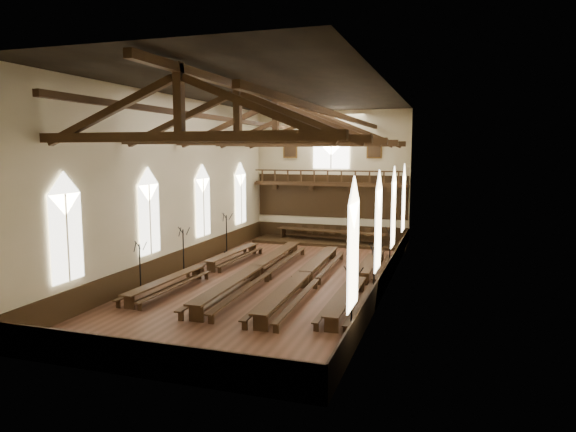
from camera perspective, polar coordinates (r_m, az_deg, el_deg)
name	(u,v)px	position (r m, az deg, el deg)	size (l,w,h in m)	color
ground	(276,278)	(28.23, -1.33, -6.95)	(26.00, 26.00, 0.00)	brown
room_walls	(276,160)	(27.38, -1.37, 6.27)	(26.00, 26.00, 26.00)	beige
wainscot_band	(276,268)	(28.09, -1.33, -5.77)	(12.00, 26.00, 1.20)	#31200E
side_windows	(276,211)	(27.55, -1.35, 0.61)	(11.85, 19.80, 4.50)	silver
end_window	(331,147)	(39.78, 4.82, 7.64)	(2.80, 0.12, 3.80)	white
minstrels_gallery	(330,190)	(39.66, 4.70, 2.84)	(11.80, 1.24, 3.70)	#3D2913
portraits	(331,149)	(39.78, 4.82, 7.46)	(7.75, 0.09, 1.45)	brown
roof_trusses	(276,126)	(27.40, -1.38, 9.95)	(11.70, 25.70, 2.80)	#3D2913
refectory_row_a	(204,267)	(29.17, -9.30, -5.57)	(1.65, 13.89, 0.69)	#3D2913
refectory_row_b	(256,269)	(27.80, -3.56, -5.93)	(1.84, 15.04, 0.81)	#3D2913
refectory_row_c	(305,275)	(26.55, 1.88, -6.62)	(1.79, 14.65, 0.77)	#3D2913
refectory_row_d	(361,278)	(26.36, 8.13, -6.89)	(1.46, 14.04, 0.71)	#3D2913
dais	(330,242)	(38.84, 4.68, -2.91)	(11.40, 3.03, 0.20)	#31200E
high_table	(330,232)	(38.71, 4.69, -1.78)	(8.52, 2.12, 0.79)	#3D2913
high_chairs	(332,232)	(39.53, 4.96, -1.83)	(5.85, 0.45, 0.95)	#3D2913
candelabrum_left_near	(140,276)	(26.57, -16.09, -6.44)	(0.75, 0.74, 2.52)	black
candelabrum_left_mid	(184,258)	(30.11, -11.52, -4.64)	(0.79, 0.75, 2.63)	black
candelabrum_left_far	(227,241)	(35.24, -6.83, -2.76)	(0.81, 0.82, 2.76)	black
candelabrum_right_near	(351,314)	(19.87, 7.06, -10.74)	(0.79, 0.76, 2.63)	black
candelabrum_right_mid	(374,279)	(25.30, 9.53, -6.96)	(0.72, 0.75, 2.48)	black
candelabrum_right_far	(390,255)	(31.49, 11.24, -4.23)	(0.73, 0.70, 2.42)	black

